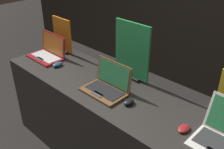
% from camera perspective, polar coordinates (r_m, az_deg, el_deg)
% --- Properties ---
extents(display_counter, '(2.38, 0.65, 0.88)m').
position_cam_1_polar(display_counter, '(2.53, -0.06, -11.77)').
color(display_counter, '#282623').
rests_on(display_counter, ground_plane).
extents(laptop_front, '(0.39, 0.26, 0.24)m').
position_cam_1_polar(laptop_front, '(2.89, -13.73, 4.71)').
color(laptop_front, maroon).
rests_on(laptop_front, display_counter).
extents(mouse_front, '(0.06, 0.12, 0.04)m').
position_cam_1_polar(mouse_front, '(2.69, -11.72, 2.16)').
color(mouse_front, navy).
rests_on(mouse_front, display_counter).
extents(promo_stand_front, '(0.29, 0.07, 0.39)m').
position_cam_1_polar(promo_stand_front, '(2.95, -10.75, 8.18)').
color(promo_stand_front, black).
rests_on(promo_stand_front, display_counter).
extents(laptop_middle, '(0.38, 0.27, 0.24)m').
position_cam_1_polar(laptop_middle, '(2.21, -1.02, -2.32)').
color(laptop_middle, brown).
rests_on(laptop_middle, display_counter).
extents(mouse_middle, '(0.07, 0.10, 0.04)m').
position_cam_1_polar(mouse_middle, '(2.08, 3.68, -6.01)').
color(mouse_middle, black).
rests_on(mouse_middle, display_counter).
extents(promo_stand_middle, '(0.37, 0.07, 0.53)m').
position_cam_1_polar(promo_stand_middle, '(2.33, 4.36, 4.76)').
color(promo_stand_middle, black).
rests_on(promo_stand_middle, display_counter).
extents(laptop_back, '(0.35, 0.34, 0.26)m').
position_cam_1_polar(laptop_back, '(1.85, 23.28, -12.21)').
color(laptop_back, silver).
rests_on(laptop_back, display_counter).
extents(mouse_back, '(0.07, 0.11, 0.03)m').
position_cam_1_polar(mouse_back, '(1.90, 15.39, -11.25)').
color(mouse_back, maroon).
rests_on(mouse_back, display_counter).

